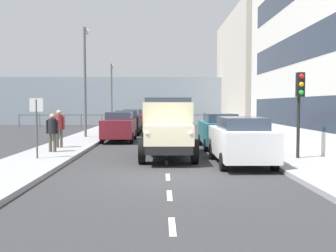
# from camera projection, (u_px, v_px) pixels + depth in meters

# --- Properties ---
(ground_plane) EXTENTS (80.00, 80.00, 0.00)m
(ground_plane) POSITION_uv_depth(u_px,v_px,m) (165.00, 148.00, 20.05)
(ground_plane) COLOR #2D2D30
(sidewalk_left) EXTENTS (2.52, 39.79, 0.15)m
(sidewalk_left) POSITION_uv_depth(u_px,v_px,m) (263.00, 146.00, 20.13)
(sidewalk_left) COLOR gray
(sidewalk_left) RESTS_ON ground_plane
(sidewalk_right) EXTENTS (2.52, 39.79, 0.15)m
(sidewalk_right) POSITION_uv_depth(u_px,v_px,m) (67.00, 147.00, 19.97)
(sidewalk_right) COLOR gray
(sidewalk_right) RESTS_ON ground_plane
(road_centreline_markings) EXTENTS (0.12, 34.56, 0.01)m
(road_centreline_markings) POSITION_uv_depth(u_px,v_px,m) (166.00, 151.00, 18.77)
(road_centreline_markings) COLOR silver
(road_centreline_markings) RESTS_ON ground_plane
(building_far_block) EXTENTS (6.72, 15.82, 10.46)m
(building_far_block) POSITION_uv_depth(u_px,v_px,m) (264.00, 72.00, 38.12)
(building_far_block) COLOR beige
(building_far_block) RESTS_ON ground_plane
(sea_horizon) EXTENTS (80.00, 0.80, 5.00)m
(sea_horizon) POSITION_uv_depth(u_px,v_px,m) (163.00, 101.00, 42.78)
(sea_horizon) COLOR #84939E
(sea_horizon) RESTS_ON ground_plane
(seawall_railing) EXTENTS (28.08, 0.08, 1.20)m
(seawall_railing) POSITION_uv_depth(u_px,v_px,m) (163.00, 117.00, 39.27)
(seawall_railing) COLOR #4C5156
(seawall_railing) RESTS_ON ground_plane
(truck_vintage_cream) EXTENTS (2.17, 5.64, 2.43)m
(truck_vintage_cream) POSITION_uv_depth(u_px,v_px,m) (168.00, 129.00, 15.97)
(truck_vintage_cream) COLOR black
(truck_vintage_cream) RESTS_ON ground_plane
(car_white_kerbside_near) EXTENTS (1.86, 4.47, 1.72)m
(car_white_kerbside_near) POSITION_uv_depth(u_px,v_px,m) (241.00, 140.00, 14.47)
(car_white_kerbside_near) COLOR white
(car_white_kerbside_near) RESTS_ON ground_plane
(car_teal_kerbside_1) EXTENTS (1.78, 4.34, 1.72)m
(car_teal_kerbside_1) POSITION_uv_depth(u_px,v_px,m) (219.00, 130.00, 19.81)
(car_teal_kerbside_1) COLOR #1E6670
(car_teal_kerbside_1) RESTS_ON ground_plane
(car_maroon_oppositeside_0) EXTENTS (1.82, 4.29, 1.72)m
(car_maroon_oppositeside_0) POSITION_uv_depth(u_px,v_px,m) (119.00, 126.00, 23.52)
(car_maroon_oppositeside_0) COLOR maroon
(car_maroon_oppositeside_0) RESTS_ON ground_plane
(car_black_oppositeside_1) EXTENTS (1.91, 4.25, 1.72)m
(car_black_oppositeside_1) POSITION_uv_depth(u_px,v_px,m) (127.00, 122.00, 29.11)
(car_black_oppositeside_1) COLOR black
(car_black_oppositeside_1) RESTS_ON ground_plane
(car_red_oppositeside_2) EXTENTS (1.95, 4.61, 1.72)m
(car_red_oppositeside_2) POSITION_uv_depth(u_px,v_px,m) (133.00, 119.00, 35.14)
(car_red_oppositeside_2) COLOR #B21E1E
(car_red_oppositeside_2) RESTS_ON ground_plane
(pedestrian_couple_b) EXTENTS (0.53, 0.34, 1.62)m
(pedestrian_couple_b) POSITION_uv_depth(u_px,v_px,m) (52.00, 130.00, 17.10)
(pedestrian_couple_b) COLOR #4C473D
(pedestrian_couple_b) RESTS_ON sidewalk_right
(pedestrian_couple_a) EXTENTS (0.53, 0.34, 1.76)m
(pedestrian_couple_a) POSITION_uv_depth(u_px,v_px,m) (59.00, 125.00, 18.83)
(pedestrian_couple_a) COLOR #4C473D
(pedestrian_couple_a) RESTS_ON sidewalk_right
(traffic_light_near) EXTENTS (0.28, 0.41, 3.20)m
(traffic_light_near) POSITION_uv_depth(u_px,v_px,m) (300.00, 96.00, 14.98)
(traffic_light_near) COLOR black
(traffic_light_near) RESTS_ON sidewalk_left
(lamp_post_promenade) EXTENTS (0.32, 1.14, 6.76)m
(lamp_post_promenade) POSITION_uv_depth(u_px,v_px,m) (85.00, 72.00, 24.99)
(lamp_post_promenade) COLOR #59595B
(lamp_post_promenade) RESTS_ON sidewalk_right
(lamp_post_far) EXTENTS (0.32, 1.14, 5.74)m
(lamp_post_far) POSITION_uv_depth(u_px,v_px,m) (112.00, 89.00, 37.34)
(lamp_post_far) COLOR #59595B
(lamp_post_far) RESTS_ON sidewalk_right
(street_sign) EXTENTS (0.50, 0.07, 2.25)m
(street_sign) POSITION_uv_depth(u_px,v_px,m) (37.00, 117.00, 15.03)
(street_sign) COLOR #4C4C4C
(street_sign) RESTS_ON sidewalk_right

